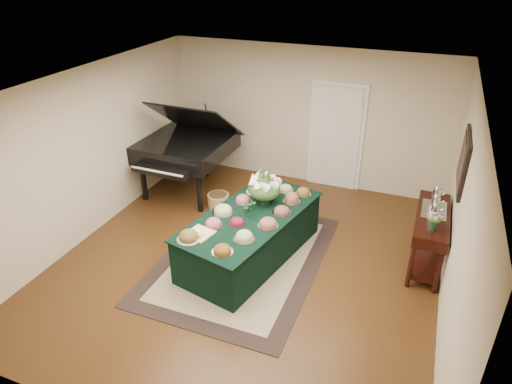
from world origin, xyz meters
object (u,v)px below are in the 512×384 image
at_px(floral_centerpiece, 265,186).
at_px(grand_piano, 187,146).
at_px(buffet_table, 251,236).
at_px(mahogany_sideboard, 431,226).

bearing_deg(floral_centerpiece, grand_piano, 149.76).
height_order(buffet_table, grand_piano, grand_piano).
height_order(floral_centerpiece, mahogany_sideboard, floral_centerpiece).
bearing_deg(mahogany_sideboard, floral_centerpiece, -172.11).
distance_m(buffet_table, floral_centerpiece, 0.79).
xyz_separation_m(buffet_table, floral_centerpiece, (0.07, 0.41, 0.67)).
xyz_separation_m(buffet_table, mahogany_sideboard, (2.51, 0.75, 0.32)).
distance_m(buffet_table, grand_piano, 2.57).
relative_size(buffet_table, grand_piano, 1.41).
distance_m(floral_centerpiece, mahogany_sideboard, 2.50).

